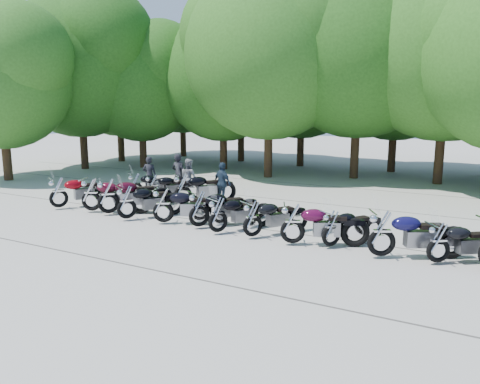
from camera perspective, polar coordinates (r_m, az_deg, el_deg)
The scene contains 32 objects.
ground at distance 13.62m, azimuth -3.02°, elevation -5.57°, with size 90.00×90.00×0.00m, color gray.
tree_0 at distance 32.88m, azimuth -14.65°, elevation 13.14°, with size 7.50×7.50×9.21m.
tree_1 at distance 29.32m, azimuth -12.03°, elevation 12.84°, with size 6.97×6.97×8.55m.
tree_2 at distance 27.87m, azimuth -2.08°, elevation 13.70°, with size 7.31×7.31×8.97m.
tree_3 at distance 24.83m, azimuth 3.59°, elevation 16.41°, with size 8.70×8.70×10.67m.
tree_4 at distance 25.21m, azimuth 14.35°, elevation 16.74°, with size 9.13×9.13×11.20m.
tree_5 at distance 24.62m, azimuth 24.03°, elevation 16.19°, with size 9.04×9.04×11.10m.
tree_9 at distance 35.28m, azimuth -7.10°, elevation 13.30°, with size 7.59×7.59×9.32m.
tree_10 at distance 31.99m, azimuth 0.13°, elevation 13.92°, with size 7.78×7.78×9.55m.
tree_11 at distance 29.60m, azimuth 7.58°, elevation 13.79°, with size 7.56×7.56×9.28m.
tree_12 at distance 28.15m, azimuth 18.59°, elevation 13.99°, with size 7.88×7.88×9.67m.
tree_16 at distance 26.48m, azimuth -27.26°, elevation 12.19°, with size 6.97×6.97×8.55m.
tree_17 at distance 29.58m, azimuth -19.04°, elevation 14.38°, with size 8.31×8.31×10.20m.
motorcycle_0 at distance 18.38m, azimuth -21.27°, elevation 0.07°, with size 0.72×2.35×1.33m, color maroon, non-canonical shape.
motorcycle_1 at distance 17.38m, azimuth -17.70°, elevation -0.14°, with size 0.76×2.49×1.41m, color #3F0817, non-canonical shape.
motorcycle_2 at distance 16.79m, azimuth -15.77°, elevation -0.32°, with size 0.78×2.57×1.45m, color black, non-canonical shape.
motorcycle_3 at distance 15.89m, azimuth -13.66°, elevation -1.09°, with size 0.71×2.32×1.31m, color black, non-canonical shape.
motorcycle_4 at distance 15.14m, azimuth -9.35°, elevation -1.45°, with size 0.72×2.37×1.34m, color black, non-canonical shape.
motorcycle_5 at distance 14.48m, azimuth -5.01°, elevation -1.90°, with size 0.72×2.37×1.34m, color black, non-canonical shape.
motorcycle_6 at distance 13.83m, azimuth -2.70°, elevation -2.64°, with size 0.68×2.22×1.26m, color black, non-canonical shape.
motorcycle_7 at distance 13.37m, azimuth 1.56°, elevation -3.13°, with size 0.67×2.19×1.24m, color black, non-canonical shape.
motorcycle_8 at distance 12.77m, azimuth 6.45°, elevation -3.67°, with size 0.71×2.33×1.32m, color #3F0825, non-canonical shape.
motorcycle_9 at distance 12.72m, azimuth 11.08°, elevation -4.23°, with size 0.62×2.05×1.16m, color black, non-canonical shape.
motorcycle_10 at distance 12.12m, azimuth 16.93°, elevation -4.67°, with size 0.75×2.45×1.39m, color #0E0C38, non-canonical shape.
motorcycle_11 at distance 12.16m, azimuth 23.07°, elevation -5.55°, with size 0.63×2.07×1.17m, color black, non-canonical shape.
motorcycle_13 at distance 19.55m, azimuth -12.60°, elevation 0.92°, with size 0.64×2.11×1.19m, color black, non-canonical shape.
motorcycle_14 at distance 18.89m, azimuth -10.55°, elevation 0.70°, with size 0.65×2.15×1.21m, color black, non-canonical shape.
motorcycle_15 at distance 17.77m, azimuth -6.99°, elevation 0.49°, with size 0.75×2.48×1.40m, color black, non-canonical shape.
rider_0 at distance 20.44m, azimuth -10.97°, elevation 2.02°, with size 0.60×0.39×1.63m, color black.
rider_1 at distance 19.49m, azimuth -6.24°, elevation 1.71°, with size 0.78×0.61×1.61m, color gray.
rider_2 at distance 18.05m, azimuth -2.17°, elevation 1.08°, with size 0.95×0.40×1.62m, color #1F3142.
rider_3 at distance 19.78m, azimuth -7.48°, elevation 2.09°, with size 0.66×0.43×1.80m, color black.
Camera 1 is at (6.85, -11.15, 3.78)m, focal length 35.00 mm.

